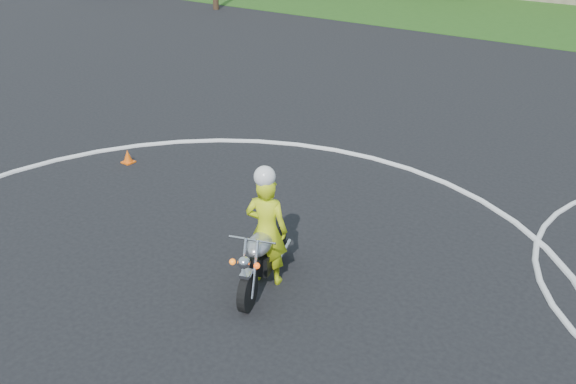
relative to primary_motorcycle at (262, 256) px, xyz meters
The scene contains 5 objects.
grass_strip 23.37m from the primary_motorcycle, 92.34° to the left, with size 120.00×10.00×0.02m, color #1E4714.
course_markings 1.49m from the primary_motorcycle, 29.89° to the left, with size 19.05×19.05×0.12m.
primary_motorcycle is the anchor object (origin of this frame).
rider_primary_grp 0.45m from the primary_motorcycle, 96.28° to the left, with size 0.75×0.60×1.95m.
traffic_cones 4.37m from the primary_motorcycle, ahead, with size 17.76×9.99×0.30m.
Camera 1 is at (6.02, -2.89, 5.62)m, focal length 40.00 mm.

